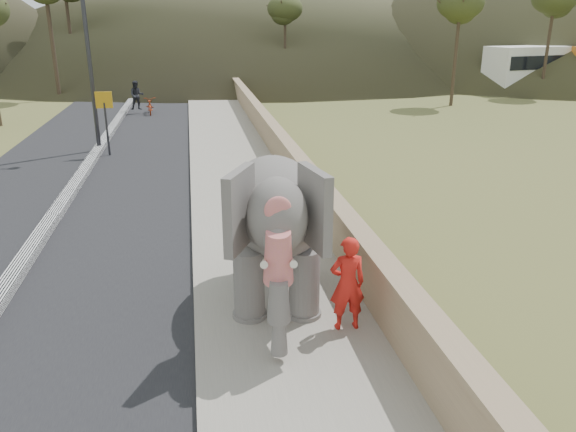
% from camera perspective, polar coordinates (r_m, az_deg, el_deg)
% --- Properties ---
extents(road, '(7.00, 120.00, 0.03)m').
position_cam_1_polar(road, '(15.61, -22.70, -0.48)').
color(road, black).
rests_on(road, ground).
extents(median, '(0.35, 120.00, 0.22)m').
position_cam_1_polar(median, '(15.58, -22.75, -0.15)').
color(median, black).
rests_on(median, ground).
extents(walkway, '(3.00, 120.00, 0.15)m').
position_cam_1_polar(walkway, '(15.22, -4.13, 0.78)').
color(walkway, '#9E9687').
rests_on(walkway, ground).
extents(parapet, '(0.30, 120.00, 1.10)m').
position_cam_1_polar(parapet, '(15.31, 1.98, 2.80)').
color(parapet, tan).
rests_on(parapet, ground).
extents(lamppost, '(1.76, 0.36, 8.00)m').
position_cam_1_polar(lamppost, '(22.84, -19.14, 18.31)').
color(lamppost, '#323337').
rests_on(lamppost, ground).
extents(signboard, '(0.60, 0.08, 2.40)m').
position_cam_1_polar(signboard, '(22.14, -18.08, 9.97)').
color(signboard, '#2D2D33').
rests_on(signboard, ground).
extents(distant_car, '(4.50, 2.60, 1.44)m').
position_cam_1_polar(distant_car, '(46.98, 18.96, 13.31)').
color(distant_car, '#B8BABF').
rests_on(distant_car, ground).
extents(bus_white, '(11.28, 4.90, 3.10)m').
position_cam_1_polar(bus_white, '(45.64, 25.42, 13.42)').
color(bus_white, white).
rests_on(bus_white, ground).
extents(hill_far, '(80.00, 80.00, 14.00)m').
position_cam_1_polar(hill_far, '(74.66, -5.19, 20.99)').
color(hill_far, brown).
rests_on(hill_far, ground).
extents(elephant_and_man, '(2.39, 3.90, 2.68)m').
position_cam_1_polar(elephant_and_man, '(9.89, -1.17, -1.01)').
color(elephant_and_man, slate).
rests_on(elephant_and_man, ground).
extents(motorcyclist, '(1.43, 1.84, 1.79)m').
position_cam_1_polar(motorcyclist, '(31.83, -14.33, 11.21)').
color(motorcyclist, '#982D0D').
rests_on(motorcyclist, ground).
extents(trees, '(48.16, 43.64, 9.21)m').
position_cam_1_polar(trees, '(32.04, -4.47, 17.88)').
color(trees, '#473828').
rests_on(trees, ground).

